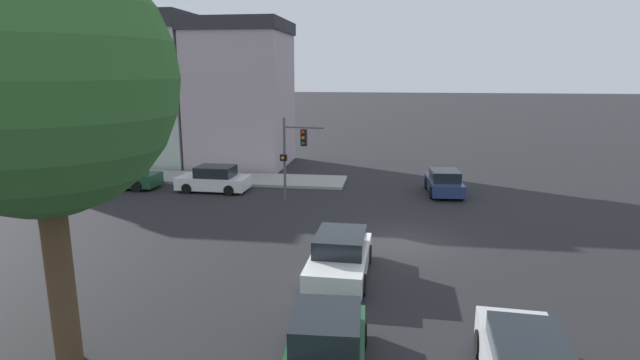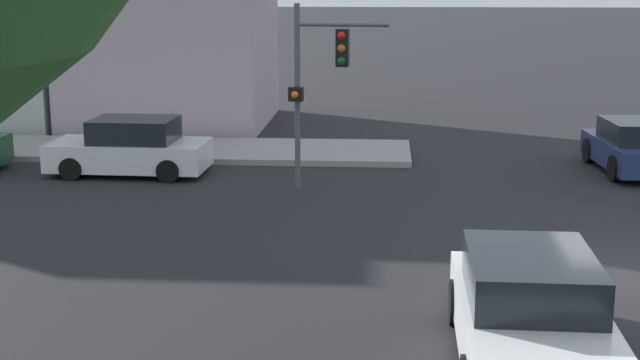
# 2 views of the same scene
# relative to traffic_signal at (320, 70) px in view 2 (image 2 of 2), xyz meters

# --- Properties ---
(ground_plane) EXTENTS (300.00, 300.00, 0.00)m
(ground_plane) POSITION_rel_traffic_signal_xyz_m (-5.98, -5.95, -2.98)
(ground_plane) COLOR black
(traffic_signal) EXTENTS (0.48, 2.42, 4.58)m
(traffic_signal) POSITION_rel_traffic_signal_xyz_m (0.00, 0.00, 0.00)
(traffic_signal) COLOR #515456
(traffic_signal) RESTS_ON ground_plane
(crossing_car_0) EXTENTS (4.00, 2.07, 1.43)m
(crossing_car_0) POSITION_rel_traffic_signal_xyz_m (2.76, -8.34, -2.30)
(crossing_car_0) COLOR navy
(crossing_car_0) RESTS_ON ground_plane
(crossing_car_1) EXTENTS (4.54, 2.09, 1.52)m
(crossing_car_1) POSITION_rel_traffic_signal_xyz_m (-9.97, -3.58, -2.26)
(crossing_car_1) COLOR silver
(crossing_car_1) RESTS_ON ground_plane
(parked_car_0) EXTENTS (2.10, 4.23, 1.52)m
(parked_car_0) POSITION_rel_traffic_signal_xyz_m (1.53, 5.20, -2.28)
(parked_car_0) COLOR silver
(parked_car_0) RESTS_ON ground_plane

